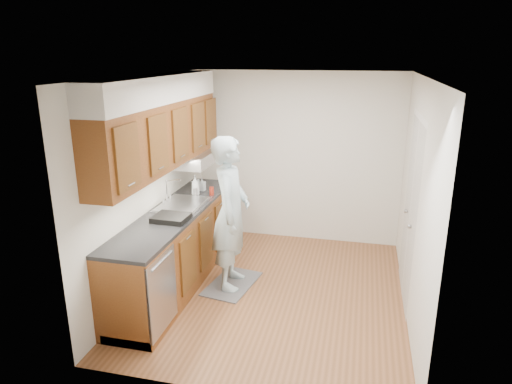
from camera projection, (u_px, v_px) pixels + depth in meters
floor at (274, 292)px, 5.45m from camera, size 3.50×3.50×0.00m
ceiling at (276, 76)px, 4.71m from camera, size 3.50×3.50×0.00m
wall_left at (151, 183)px, 5.41m from camera, size 0.02×3.50×2.50m
wall_right at (416, 202)px, 4.75m from camera, size 0.02×3.50×2.50m
wall_back at (298, 158)px, 6.71m from camera, size 3.00×0.02×2.50m
counter at (178, 245)px, 5.56m from camera, size 0.64×2.80×1.30m
upper_cabinets at (162, 124)px, 5.21m from camera, size 0.47×2.80×1.21m
closet_door at (410, 212)px, 5.10m from camera, size 0.02×1.22×2.05m
floor_mat at (232, 284)px, 5.62m from camera, size 0.61×0.89×0.02m
person at (231, 203)px, 5.31m from camera, size 0.56×0.78×2.07m
soap_bottle_a at (195, 186)px, 5.94m from camera, size 0.13×0.13×0.27m
soap_bottle_b at (202, 184)px, 6.17m from camera, size 0.09×0.09×0.18m
soap_bottle_c at (198, 184)px, 6.21m from camera, size 0.16×0.16×0.15m
soda_can at (212, 191)px, 5.98m from camera, size 0.07×0.07×0.11m
steel_can at (195, 192)px, 5.94m from camera, size 0.07×0.07×0.11m
dish_rack at (171, 218)px, 5.09m from camera, size 0.39×0.33×0.06m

